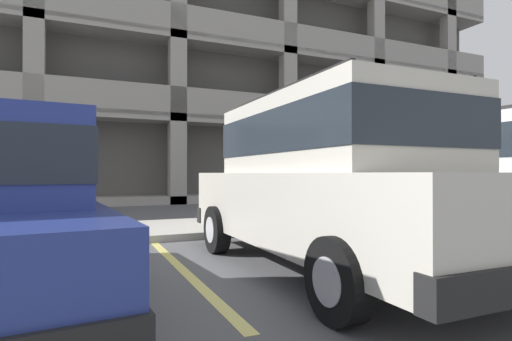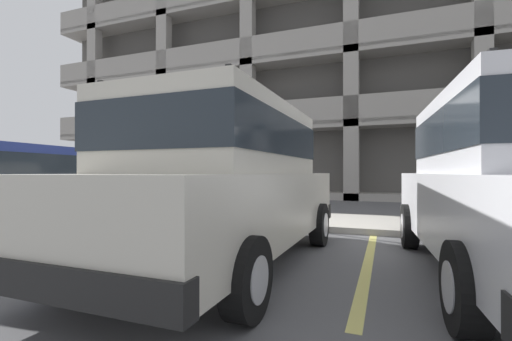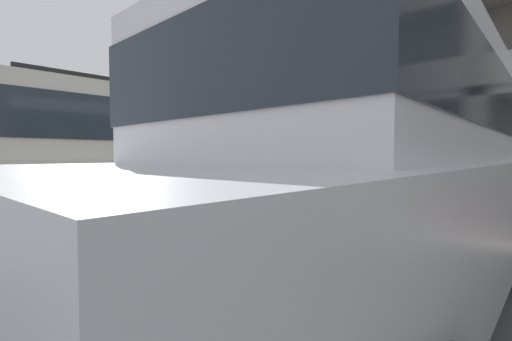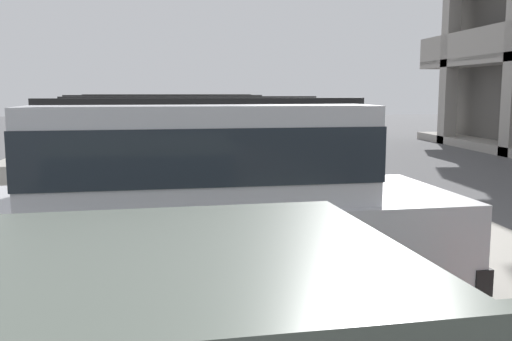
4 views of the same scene
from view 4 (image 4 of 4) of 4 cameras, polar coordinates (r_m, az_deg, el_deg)
The scene contains 7 objects.
ground_plane at distance 8.91m, azimuth 7.47°, elevation -5.98°, with size 80.00×80.00×0.10m.
sidewalk at distance 9.29m, azimuth 15.30°, elevation -4.92°, with size 40.00×2.20×0.12m.
parking_stall_lines at distance 7.11m, azimuth -0.34°, elevation -9.09°, with size 13.09×4.80×0.01m.
silver_suv at distance 8.49m, azimuth -8.65°, elevation 1.11°, with size 2.04×4.79×2.03m.
red_sedan at distance 11.92m, azimuth -8.98°, elevation 1.78°, with size 2.11×4.61×1.54m.
dark_hatchback at distance 5.31m, azimuth -5.42°, elevation -2.95°, with size 2.23×4.89×2.03m.
parking_meter_near at distance 8.59m, azimuth 10.23°, elevation 2.26°, with size 0.35×0.12×1.52m.
Camera 4 is at (8.37, -2.18, 2.09)m, focal length 40.00 mm.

